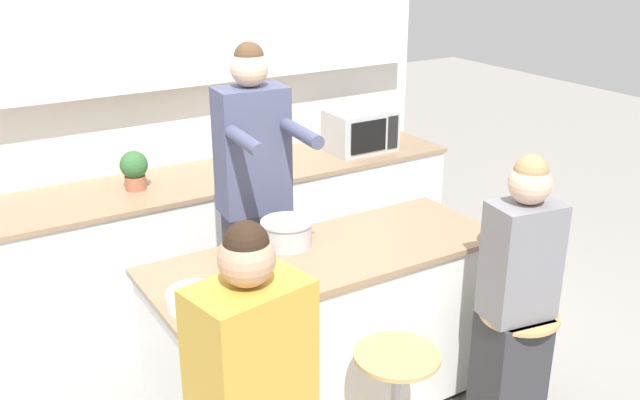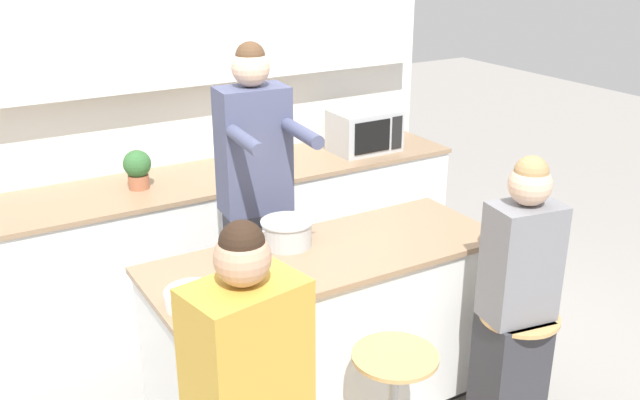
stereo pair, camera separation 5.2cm
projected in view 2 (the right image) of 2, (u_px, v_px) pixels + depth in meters
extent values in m
cube|color=silver|center=(185.00, 96.00, 4.82)|extent=(3.80, 0.06, 2.70)
cube|color=white|center=(186.00, 26.00, 4.56)|extent=(3.50, 0.16, 0.75)
cube|color=white|center=(214.00, 239.00, 4.85)|extent=(3.50, 0.67, 0.86)
cube|color=#937556|center=(210.00, 178.00, 4.69)|extent=(3.53, 0.70, 0.03)
cube|color=white|center=(327.00, 332.00, 3.64)|extent=(1.76, 0.64, 0.85)
cube|color=#937556|center=(327.00, 255.00, 3.48)|extent=(1.80, 0.68, 0.03)
cylinder|color=tan|center=(395.00, 357.00, 3.11)|extent=(0.38, 0.38, 0.02)
cylinder|color=#B7BABC|center=(513.00, 375.00, 3.55)|extent=(0.04, 0.04, 0.64)
cylinder|color=tan|center=(519.00, 317.00, 3.43)|extent=(0.38, 0.38, 0.02)
cube|color=#383842|center=(258.00, 290.00, 4.05)|extent=(0.33, 0.25, 0.98)
cube|color=#474C6B|center=(254.00, 150.00, 3.75)|extent=(0.38, 0.25, 0.67)
cylinder|color=#474C6B|center=(245.00, 141.00, 3.39)|extent=(0.10, 0.38, 0.07)
cylinder|color=#474C6B|center=(302.00, 133.00, 3.51)|extent=(0.10, 0.38, 0.07)
sphere|color=#DBB293|center=(251.00, 67.00, 3.60)|extent=(0.21, 0.21, 0.20)
sphere|color=#513823|center=(250.00, 57.00, 3.58)|extent=(0.17, 0.17, 0.15)
cube|color=gold|center=(246.00, 350.00, 2.65)|extent=(0.48, 0.36, 0.55)
sphere|color=tan|center=(242.00, 258.00, 2.51)|extent=(0.24, 0.24, 0.21)
sphere|color=black|center=(242.00, 243.00, 2.49)|extent=(0.19, 0.19, 0.17)
cube|color=#333338|center=(508.00, 376.00, 3.54)|extent=(0.33, 0.31, 0.68)
cube|color=slate|center=(521.00, 262.00, 3.31)|extent=(0.36, 0.27, 0.57)
sphere|color=#DBB293|center=(530.00, 184.00, 3.17)|extent=(0.23, 0.23, 0.20)
sphere|color=#A37F51|center=(531.00, 173.00, 3.16)|extent=(0.18, 0.18, 0.16)
cylinder|color=#B7BABC|center=(287.00, 234.00, 3.54)|extent=(0.25, 0.25, 0.12)
cylinder|color=#B7BABC|center=(287.00, 222.00, 3.51)|extent=(0.26, 0.26, 0.01)
cylinder|color=#B7BABC|center=(260.00, 233.00, 3.45)|extent=(0.05, 0.01, 0.01)
cylinder|color=#B7BABC|center=(313.00, 220.00, 3.59)|extent=(0.05, 0.01, 0.01)
cylinder|color=white|center=(192.00, 298.00, 2.98)|extent=(0.23, 0.23, 0.07)
cylinder|color=white|center=(251.00, 261.00, 3.28)|extent=(0.08, 0.08, 0.09)
torus|color=white|center=(261.00, 258.00, 3.30)|extent=(0.04, 0.01, 0.04)
ellipsoid|color=yellow|center=(250.00, 298.00, 3.00)|extent=(0.10, 0.04, 0.04)
ellipsoid|color=yellow|center=(242.00, 297.00, 3.02)|extent=(0.08, 0.10, 0.04)
ellipsoid|color=yellow|center=(253.00, 294.00, 3.04)|extent=(0.09, 0.09, 0.04)
cube|color=#B2B5B7|center=(364.00, 131.00, 5.15)|extent=(0.47, 0.32, 0.30)
cube|color=black|center=(372.00, 137.00, 5.00)|extent=(0.29, 0.01, 0.23)
cube|color=black|center=(397.00, 133.00, 5.10)|extent=(0.09, 0.01, 0.24)
cylinder|color=#A86042|center=(139.00, 182.00, 4.44)|extent=(0.13, 0.13, 0.09)
sphere|color=#336633|center=(137.00, 164.00, 4.40)|extent=(0.17, 0.17, 0.17)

